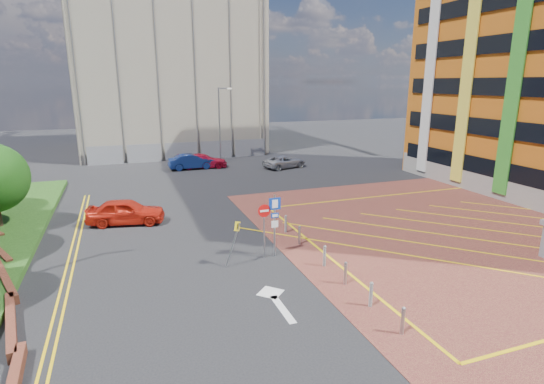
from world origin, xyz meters
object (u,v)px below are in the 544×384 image
car_red_back (203,161)px  lamp_back (220,121)px  warning_sign (235,238)px  sign_cluster (271,220)px  car_silver_back (285,162)px  car_red_left (126,211)px  car_blue_back (192,162)px

car_red_back → lamp_back: bearing=-33.7°
warning_sign → car_red_back: warning_sign is taller
lamp_back → sign_cluster: (-3.78, -27.02, -2.41)m
lamp_back → car_red_back: (-2.70, -3.19, -3.64)m
lamp_back → sign_cluster: 27.38m
warning_sign → car_silver_back: warning_sign is taller
car_red_left → warning_sign: bearing=-139.1°
warning_sign → car_red_left: (-4.71, 8.38, -0.64)m
warning_sign → car_blue_back: bearing=85.4°
lamp_back → warning_sign: bearing=-101.9°
lamp_back → warning_sign: 28.29m
car_red_back → car_red_left: bearing=160.5°
warning_sign → car_red_back: (3.09, 24.35, -0.71)m
car_blue_back → car_red_left: bearing=156.1°
warning_sign → car_red_left: bearing=119.4°
car_red_left → car_blue_back: car_red_left is taller
car_red_left → car_blue_back: size_ratio=1.00×
sign_cluster → car_red_back: sign_cluster is taller
lamp_back → warning_sign: size_ratio=3.57×
car_red_left → car_red_back: 17.77m
car_blue_back → car_red_back: size_ratio=0.93×
car_red_left → car_silver_back: car_red_left is taller
car_blue_back → sign_cluster: bearing=179.1°
lamp_back → car_red_back: lamp_back is taller
lamp_back → car_red_left: size_ratio=1.73×
car_blue_back → car_silver_back: 9.41m
car_blue_back → lamp_back: bearing=-49.3°
lamp_back → car_red_left: 22.14m
warning_sign → car_silver_back: size_ratio=0.49×
sign_cluster → warning_sign: 2.14m
car_blue_back → car_red_back: (1.12, 0.22, -0.04)m
car_silver_back → car_red_back: bearing=54.1°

